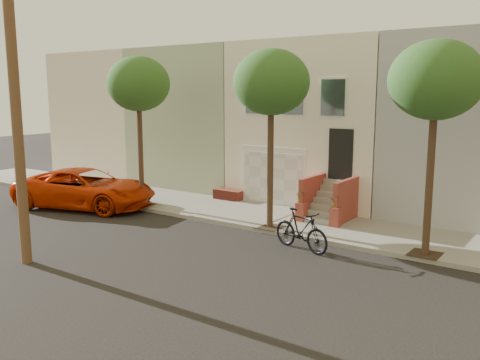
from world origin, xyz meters
The scene contains 9 objects.
ground centered at (0.00, 0.00, 0.00)m, with size 90.00×90.00×0.00m, color black.
sidewalk centered at (0.00, 5.35, 0.07)m, with size 40.00×3.70×0.15m, color gray.
house_row centered at (0.00, 11.19, 3.64)m, with size 33.10×11.70×7.00m.
tree_left centered at (-5.50, 3.90, 5.26)m, with size 2.70×2.57×6.30m.
tree_mid centered at (1.00, 3.90, 5.26)m, with size 2.70×2.57×6.30m.
tree_right centered at (6.50, 3.90, 5.26)m, with size 2.70×2.57×6.30m.
utility_pole centered at (8.00, -3.20, 5.19)m, with size 23.60×1.22×10.00m.
pickup_truck centered at (-7.54, 2.54, 0.85)m, with size 2.82×6.11×1.70m, color #BD2700.
motorcycle centered at (3.02, 2.53, 0.66)m, with size 0.62×2.19×1.32m, color black.
Camera 1 is at (10.55, -11.49, 4.96)m, focal length 38.64 mm.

